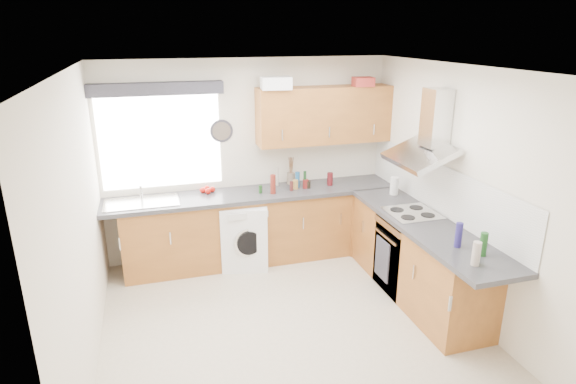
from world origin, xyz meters
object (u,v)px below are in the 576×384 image
object	(u,v)px
extractor_hood	(428,135)
washing_machine	(245,234)
oven	(409,254)
upper_cabinets	(324,115)

from	to	relation	value
extractor_hood	washing_machine	distance (m)	2.48
oven	extractor_hood	world-z (taller)	extractor_hood
extractor_hood	upper_cabinets	world-z (taller)	upper_cabinets
oven	upper_cabinets	size ratio (longest dim) A/B	0.50
upper_cabinets	washing_machine	xyz separation A→B (m)	(-1.10, -0.23, -1.39)
upper_cabinets	washing_machine	world-z (taller)	upper_cabinets
oven	washing_machine	size ratio (longest dim) A/B	1.04
extractor_hood	upper_cabinets	size ratio (longest dim) A/B	0.46
oven	extractor_hood	distance (m)	1.35
oven	washing_machine	distance (m)	1.98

